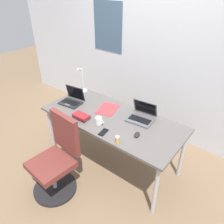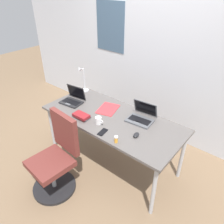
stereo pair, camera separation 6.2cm
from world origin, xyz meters
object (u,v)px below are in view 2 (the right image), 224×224
computer_mouse (136,135)px  laptop_near_mouse (141,117)px  desk_lamp (82,79)px  paper_folder_center (108,109)px  coffee_mug (99,120)px  pill_bottle (116,139)px  office_chair (56,161)px  book_stack (82,116)px  cell_phone (103,132)px  laptop_by_keyboard (73,99)px

computer_mouse → laptop_near_mouse: bearing=102.7°
desk_lamp → computer_mouse: size_ratio=4.17×
desk_lamp → computer_mouse: desk_lamp is taller
laptop_near_mouse → paper_folder_center: (-0.48, -0.07, -0.04)m
coffee_mug → pill_bottle: bearing=-19.9°
office_chair → desk_lamp: bearing=119.0°
book_stack → paper_folder_center: size_ratio=0.68×
desk_lamp → laptop_near_mouse: 1.12m
laptop_near_mouse → cell_phone: laptop_near_mouse is taller
laptop_near_mouse → desk_lamp: bearing=175.4°
computer_mouse → pill_bottle: size_ratio=1.22×
pill_bottle → paper_folder_center: (-0.51, 0.46, -0.04)m
coffee_mug → office_chair: (-0.20, -0.53, -0.39)m
cell_phone → laptop_near_mouse: bearing=59.9°
computer_mouse → desk_lamp: bearing=151.2°
cell_phone → office_chair: 0.66m
desk_lamp → laptop_near_mouse: desk_lamp is taller
laptop_by_keyboard → cell_phone: bearing=-18.2°
office_chair → book_stack: bearing=94.7°
pill_bottle → coffee_mug: coffee_mug is taller
desk_lamp → pill_bottle: bearing=-28.4°
laptop_by_keyboard → pill_bottle: 1.05m
computer_mouse → book_stack: book_stack is taller
coffee_mug → office_chair: size_ratio=0.12×
desk_lamp → book_stack: 0.76m
desk_lamp → cell_phone: (0.91, -0.58, -0.19)m
pill_bottle → desk_lamp: bearing=151.6°
laptop_near_mouse → pill_bottle: size_ratio=4.19×
computer_mouse → book_stack: size_ratio=0.46×
pill_bottle → coffee_mug: (-0.38, 0.14, 0.00)m
pill_bottle → coffee_mug: size_ratio=0.70×
laptop_near_mouse → office_chair: size_ratio=0.34×
computer_mouse → office_chair: 0.99m
coffee_mug → laptop_by_keyboard: bearing=165.9°
pill_bottle → coffee_mug: bearing=160.1°
computer_mouse → cell_phone: (-0.33, -0.18, -0.01)m
computer_mouse → paper_folder_center: computer_mouse is taller
laptop_by_keyboard → pill_bottle: size_ratio=4.06×
paper_folder_center → office_chair: office_chair is taller
laptop_by_keyboard → coffee_mug: laptop_by_keyboard is taller
laptop_near_mouse → computer_mouse: 0.34m
paper_folder_center → coffee_mug: coffee_mug is taller
laptop_by_keyboard → book_stack: 0.44m
pill_bottle → office_chair: bearing=-146.1°
laptop_by_keyboard → paper_folder_center: 0.53m
computer_mouse → coffee_mug: coffee_mug is taller
paper_folder_center → pill_bottle: bearing=-42.1°
paper_folder_center → coffee_mug: bearing=-68.0°
desk_lamp → laptop_by_keyboard: (0.13, -0.32, -0.15)m
cell_phone → pill_bottle: pill_bottle is taller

